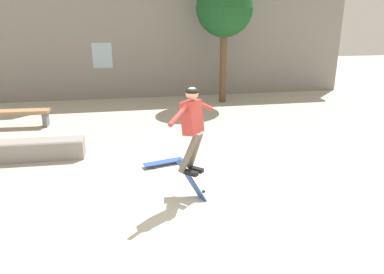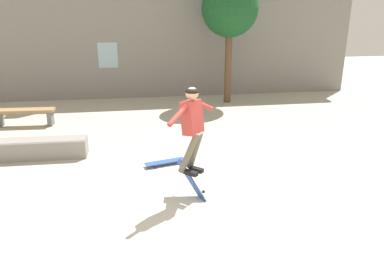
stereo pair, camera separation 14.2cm
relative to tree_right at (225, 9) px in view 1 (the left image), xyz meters
The scene contains 8 objects.
ground_plane 8.79m from the tree_right, 109.30° to the right, with size 40.00×40.00×0.00m, color #B2AD9E.
building_backdrop 3.27m from the tree_right, 152.03° to the left, with size 16.49×0.52×5.05m.
tree_right is the anchor object (origin of this frame).
park_bench 7.28m from the tree_right, 163.05° to the right, with size 1.66×0.47×0.49m.
skate_ledge 7.74m from the tree_right, 140.22° to the right, with size 2.16×0.52×0.43m.
skater 7.57m from the tree_right, 108.94° to the right, with size 0.93×0.95×1.50m.
skateboard_flipping 7.87m from the tree_right, 109.07° to the right, with size 0.45×0.57×0.79m.
skateboard_resting 6.83m from the tree_right, 116.58° to the right, with size 0.89×0.42×0.08m.
Camera 1 is at (-0.75, -5.07, 3.13)m, focal length 35.00 mm.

